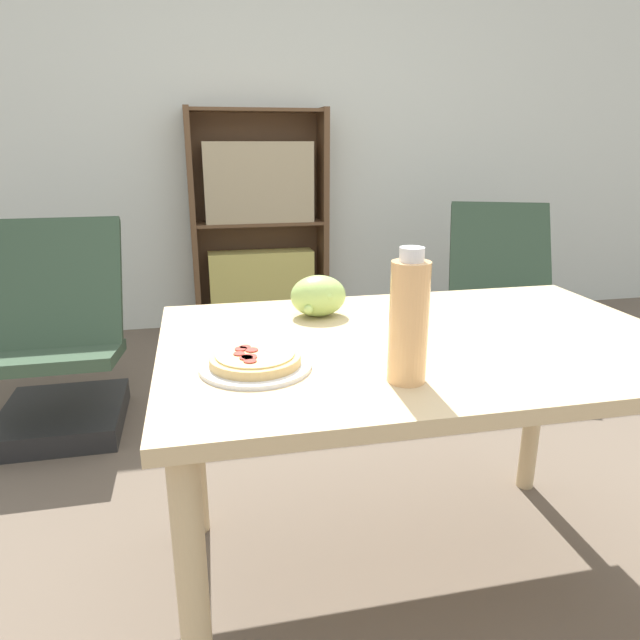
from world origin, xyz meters
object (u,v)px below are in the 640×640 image
Objects in this scene: pizza_on_plate at (255,361)px; drink_bottle at (409,320)px; lounge_chair_far at (499,316)px; bookshelf at (260,232)px; grape_bunch at (318,296)px; lounge_chair_near at (58,364)px.

pizza_on_plate is 0.88× the size of drink_bottle.
lounge_chair_far is 1.60m from bookshelf.
pizza_on_plate is 2.59m from bookshelf.
grape_bunch is at bearing -92.05° from bookshelf.
bookshelf is (-1.22, 0.96, 0.36)m from lounge_chair_far.
lounge_chair_far is at bearing 44.04° from grape_bunch.
drink_bottle is 0.30× the size of lounge_chair_far.
lounge_chair_far is (1.51, 1.61, -0.47)m from pizza_on_plate.
pizza_on_plate is at bearing -61.92° from lounge_chair_near.
pizza_on_plate is 1.56× the size of grape_bunch.
bookshelf is (1.03, 1.21, 0.36)m from lounge_chair_near.
grape_bunch is 0.50m from drink_bottle.
drink_bottle is 1.91m from lounge_chair_near.
lounge_chair_near is 0.97× the size of lounge_chair_far.
lounge_chair_near reaches higher than pizza_on_plate.
lounge_chair_near and lounge_chair_far have the same top height.
drink_bottle is at bearing -103.46° from lounge_chair_far.
lounge_chair_far is at bearing 46.78° from pizza_on_plate.
bookshelf reaches higher than pizza_on_plate.
lounge_chair_near is (-0.74, 1.36, -0.47)m from pizza_on_plate.
lounge_chair_near reaches higher than grape_bunch.
grape_bunch is 0.56× the size of drink_bottle.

